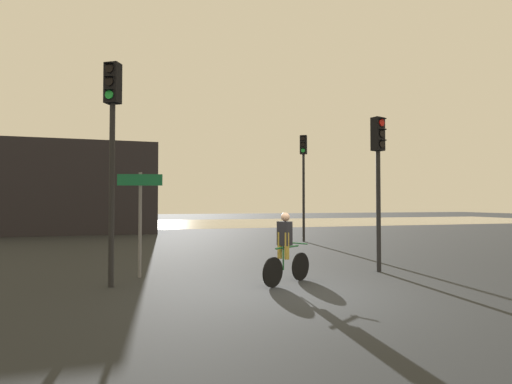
% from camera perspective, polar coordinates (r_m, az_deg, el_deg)
% --- Properties ---
extents(ground_plane, '(120.00, 120.00, 0.00)m').
position_cam_1_polar(ground_plane, '(8.40, 6.20, -14.21)').
color(ground_plane, black).
extents(water_strip, '(80.00, 16.00, 0.01)m').
position_cam_1_polar(water_strip, '(36.43, -10.98, -4.44)').
color(water_strip, '#9E937F').
rests_on(water_strip, ground).
extents(distant_building, '(12.02, 4.00, 5.46)m').
position_cam_1_polar(distant_building, '(26.77, -26.94, 0.50)').
color(distant_building, black).
rests_on(distant_building, ground).
extents(traffic_light_near_right, '(0.38, 0.40, 4.15)m').
position_cam_1_polar(traffic_light_near_right, '(11.25, 17.06, 3.88)').
color(traffic_light_near_right, black).
rests_on(traffic_light_near_right, ground).
extents(traffic_light_far_right, '(0.40, 0.42, 5.08)m').
position_cam_1_polar(traffic_light_far_right, '(19.24, 6.80, 3.36)').
color(traffic_light_far_right, black).
rests_on(traffic_light_far_right, ground).
extents(traffic_light_near_left, '(0.40, 0.42, 4.94)m').
position_cam_1_polar(traffic_light_near_left, '(9.46, -19.86, 8.06)').
color(traffic_light_near_left, black).
rests_on(traffic_light_near_left, ground).
extents(direction_sign_post, '(1.08, 0.27, 2.60)m').
position_cam_1_polar(direction_sign_post, '(10.28, -16.24, -2.31)').
color(direction_sign_post, slate).
rests_on(direction_sign_post, ground).
extents(cyclist, '(1.46, 0.96, 1.62)m').
position_cam_1_polar(cyclist, '(9.16, 4.25, -7.96)').
color(cyclist, black).
rests_on(cyclist, ground).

